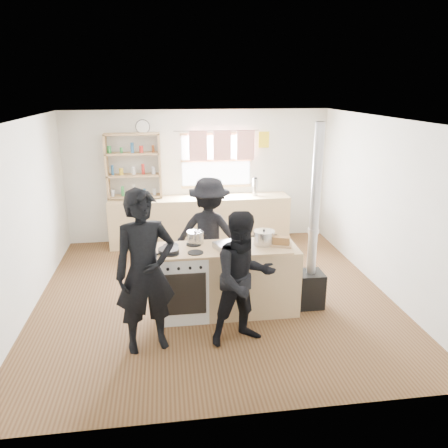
{
  "coord_description": "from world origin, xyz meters",
  "views": [
    {
      "loc": [
        -0.64,
        -5.77,
        2.92
      ],
      "look_at": [
        0.14,
        -0.1,
        1.1
      ],
      "focal_mm": 35.0,
      "sensor_mm": 36.0,
      "label": 1
    }
  ],
  "objects_px": {
    "person_far": "(210,233)",
    "stockpot_counter": "(264,238)",
    "thermos": "(255,187)",
    "flue_heater": "(311,262)",
    "cooking_island": "(229,280)",
    "bread_board": "(281,242)",
    "person_near_left": "(145,272)",
    "skillet_greens": "(169,250)",
    "person_near_right": "(244,279)",
    "roast_tray": "(229,245)",
    "stockpot_stove": "(195,237)"
  },
  "relations": [
    {
      "from": "person_near_right",
      "to": "flue_heater",
      "type": "bearing_deg",
      "value": 20.58
    },
    {
      "from": "skillet_greens",
      "to": "person_near_right",
      "type": "distance_m",
      "value": 1.07
    },
    {
      "from": "bread_board",
      "to": "person_far",
      "type": "distance_m",
      "value": 1.24
    },
    {
      "from": "stockpot_stove",
      "to": "person_far",
      "type": "height_order",
      "value": "person_far"
    },
    {
      "from": "cooking_island",
      "to": "person_far",
      "type": "xyz_separation_m",
      "value": [
        -0.16,
        0.86,
        0.37
      ]
    },
    {
      "from": "stockpot_counter",
      "to": "cooking_island",
      "type": "bearing_deg",
      "value": -175.22
    },
    {
      "from": "bread_board",
      "to": "person_near_left",
      "type": "distance_m",
      "value": 1.85
    },
    {
      "from": "stockpot_stove",
      "to": "person_far",
      "type": "relative_size",
      "value": 0.13
    },
    {
      "from": "flue_heater",
      "to": "person_near_right",
      "type": "distance_m",
      "value": 1.3
    },
    {
      "from": "person_far",
      "to": "person_near_left",
      "type": "bearing_deg",
      "value": 83.26
    },
    {
      "from": "skillet_greens",
      "to": "person_near_left",
      "type": "xyz_separation_m",
      "value": [
        -0.27,
        -0.61,
        -0.01
      ]
    },
    {
      "from": "stockpot_stove",
      "to": "stockpot_counter",
      "type": "xyz_separation_m",
      "value": [
        0.88,
        -0.17,
        0.01
      ]
    },
    {
      "from": "thermos",
      "to": "bread_board",
      "type": "relative_size",
      "value": 1.0
    },
    {
      "from": "roast_tray",
      "to": "stockpot_counter",
      "type": "relative_size",
      "value": 1.55
    },
    {
      "from": "cooking_island",
      "to": "roast_tray",
      "type": "distance_m",
      "value": 0.51
    },
    {
      "from": "skillet_greens",
      "to": "person_near_right",
      "type": "xyz_separation_m",
      "value": [
        0.84,
        -0.64,
        -0.16
      ]
    },
    {
      "from": "thermos",
      "to": "cooking_island",
      "type": "bearing_deg",
      "value": -108.37
    },
    {
      "from": "thermos",
      "to": "stockpot_counter",
      "type": "relative_size",
      "value": 1.2
    },
    {
      "from": "cooking_island",
      "to": "person_far",
      "type": "distance_m",
      "value": 0.95
    },
    {
      "from": "stockpot_counter",
      "to": "bread_board",
      "type": "height_order",
      "value": "stockpot_counter"
    },
    {
      "from": "person_near_left",
      "to": "thermos",
      "type": "bearing_deg",
      "value": 45.69
    },
    {
      "from": "roast_tray",
      "to": "bread_board",
      "type": "relative_size",
      "value": 1.29
    },
    {
      "from": "cooking_island",
      "to": "bread_board",
      "type": "xyz_separation_m",
      "value": [
        0.68,
        -0.03,
        0.51
      ]
    },
    {
      "from": "bread_board",
      "to": "stockpot_stove",
      "type": "bearing_deg",
      "value": 167.53
    },
    {
      "from": "thermos",
      "to": "flue_heater",
      "type": "height_order",
      "value": "flue_heater"
    },
    {
      "from": "cooking_island",
      "to": "stockpot_counter",
      "type": "bearing_deg",
      "value": 4.78
    },
    {
      "from": "stockpot_stove",
      "to": "roast_tray",
      "type": "bearing_deg",
      "value": -29.68
    },
    {
      "from": "stockpot_stove",
      "to": "cooking_island",
      "type": "bearing_deg",
      "value": -26.59
    },
    {
      "from": "stockpot_stove",
      "to": "bread_board",
      "type": "height_order",
      "value": "stockpot_stove"
    },
    {
      "from": "person_near_left",
      "to": "person_far",
      "type": "xyz_separation_m",
      "value": [
        0.88,
        1.55,
        -0.11
      ]
    },
    {
      "from": "roast_tray",
      "to": "person_near_left",
      "type": "bearing_deg",
      "value": -147.5
    },
    {
      "from": "stockpot_counter",
      "to": "person_near_right",
      "type": "relative_size",
      "value": 0.17
    },
    {
      "from": "roast_tray",
      "to": "bread_board",
      "type": "xyz_separation_m",
      "value": [
        0.68,
        -0.01,
        0.01
      ]
    },
    {
      "from": "thermos",
      "to": "person_near_left",
      "type": "height_order",
      "value": "person_near_left"
    },
    {
      "from": "cooking_island",
      "to": "person_near_right",
      "type": "bearing_deg",
      "value": -84.72
    },
    {
      "from": "stockpot_counter",
      "to": "person_far",
      "type": "relative_size",
      "value": 0.17
    },
    {
      "from": "stockpot_counter",
      "to": "person_near_right",
      "type": "distance_m",
      "value": 0.88
    },
    {
      "from": "thermos",
      "to": "skillet_greens",
      "type": "height_order",
      "value": "thermos"
    },
    {
      "from": "person_near_right",
      "to": "thermos",
      "type": "bearing_deg",
      "value": 62.18
    },
    {
      "from": "person_far",
      "to": "stockpot_counter",
      "type": "bearing_deg",
      "value": 150.32
    },
    {
      "from": "cooking_island",
      "to": "person_near_right",
      "type": "distance_m",
      "value": 0.79
    },
    {
      "from": "roast_tray",
      "to": "cooking_island",
      "type": "bearing_deg",
      "value": 86.26
    },
    {
      "from": "thermos",
      "to": "stockpot_counter",
      "type": "distance_m",
      "value": 2.77
    },
    {
      "from": "stockpot_counter",
      "to": "skillet_greens",
      "type": "bearing_deg",
      "value": -174.54
    },
    {
      "from": "thermos",
      "to": "flue_heater",
      "type": "relative_size",
      "value": 0.13
    },
    {
      "from": "cooking_island",
      "to": "roast_tray",
      "type": "bearing_deg",
      "value": -93.74
    },
    {
      "from": "bread_board",
      "to": "person_near_left",
      "type": "relative_size",
      "value": 0.18
    },
    {
      "from": "cooking_island",
      "to": "flue_heater",
      "type": "height_order",
      "value": "flue_heater"
    },
    {
      "from": "stockpot_stove",
      "to": "bread_board",
      "type": "distance_m",
      "value": 1.12
    },
    {
      "from": "thermos",
      "to": "skillet_greens",
      "type": "bearing_deg",
      "value": -120.73
    }
  ]
}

